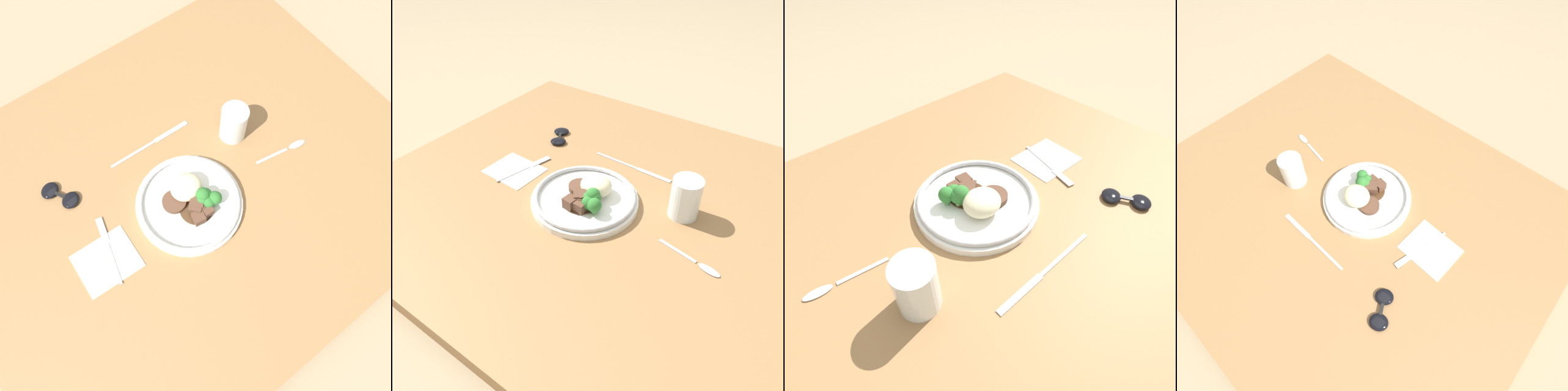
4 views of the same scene
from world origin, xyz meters
TOP-DOWN VIEW (x-y plane):
  - ground_plane at (0.00, 0.00)m, footprint 8.00×8.00m
  - dining_table at (0.00, 0.00)m, footprint 1.17×0.97m
  - napkin at (-0.27, -0.05)m, footprint 0.14×0.12m
  - plate at (-0.03, -0.05)m, footprint 0.26×0.26m
  - juice_glass at (0.17, 0.04)m, footprint 0.07×0.07m
  - fork at (-0.25, -0.02)m, footprint 0.05×0.17m
  - knife at (-0.01, 0.14)m, footprint 0.23×0.02m
  - spoon at (0.27, -0.08)m, footprint 0.15×0.04m
  - sunglasses at (-0.28, 0.15)m, footprint 0.09×0.11m

SIDE VIEW (x-z plane):
  - ground_plane at x=0.00m, z-range 0.00..0.00m
  - dining_table at x=0.00m, z-range 0.00..0.04m
  - napkin at x=-0.27m, z-range 0.04..0.05m
  - knife at x=-0.01m, z-range 0.04..0.05m
  - spoon at x=0.27m, z-range 0.04..0.05m
  - fork at x=-0.25m, z-range 0.05..0.05m
  - sunglasses at x=-0.28m, z-range 0.04..0.06m
  - plate at x=-0.03m, z-range 0.03..0.09m
  - juice_glass at x=0.17m, z-range 0.04..0.14m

